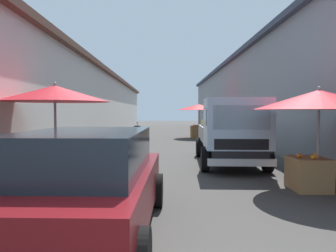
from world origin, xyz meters
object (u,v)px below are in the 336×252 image
vendor_by_crates (205,129)px  delivery_truck (233,134)px  fruit_stall_far_left (317,109)px  parked_scooter (136,136)px  plastic_stool (223,148)px  fruit_stall_far_right (199,111)px  fruit_stall_mid_lane (55,110)px  hatchback_car (88,183)px

vendor_by_crates → delivery_truck: bearing=-179.3°
fruit_stall_far_left → vendor_by_crates: size_ratio=1.82×
parked_scooter → plastic_stool: size_ratio=3.89×
fruit_stall_far_right → parked_scooter: (-4.14, 3.69, -1.30)m
fruit_stall_far_right → fruit_stall_far_left: bearing=-175.7°
fruit_stall_far_right → vendor_by_crates: size_ratio=1.86×
fruit_stall_far_left → fruit_stall_mid_lane: bearing=86.0°
fruit_stall_mid_lane → plastic_stool: 6.93m
fruit_stall_mid_lane → parked_scooter: size_ratio=1.44×
fruit_stall_mid_lane → fruit_stall_far_left: 5.73m
fruit_stall_far_right → hatchback_car: 16.87m
fruit_stall_mid_lane → delivery_truck: fruit_stall_mid_lane is taller
fruit_stall_mid_lane → fruit_stall_far_left: fruit_stall_mid_lane is taller
vendor_by_crates → plastic_stool: 3.63m
delivery_truck → plastic_stool: (2.48, -0.16, -0.71)m
plastic_stool → fruit_stall_mid_lane: bearing=136.5°
fruit_stall_far_right → plastic_stool: (-8.71, -0.01, -1.42)m
fruit_stall_far_left → vendor_by_crates: 9.04m
fruit_stall_far_left → delivery_truck: size_ratio=0.55×
vendor_by_crates → parked_scooter: vendor_by_crates is taller
fruit_stall_far_right → parked_scooter: size_ratio=1.66×
hatchback_car → parked_scooter: 12.38m
fruit_stall_far_left → hatchback_car: (-2.50, 4.32, -1.02)m
fruit_stall_far_right → fruit_stall_far_left: size_ratio=1.02×
fruit_stall_mid_lane → hatchback_car: 3.37m
parked_scooter → plastic_stool: (-4.56, -3.70, -0.12)m
fruit_stall_far_right → vendor_by_crates: 5.20m
fruit_stall_far_left → plastic_stool: (5.32, 1.05, -1.43)m
fruit_stall_far_right → fruit_stall_mid_lane: bearing=161.1°
parked_scooter → delivery_truck: bearing=-153.3°
vendor_by_crates → plastic_stool: size_ratio=3.47×
fruit_stall_mid_lane → delivery_truck: bearing=-61.5°
delivery_truck → vendor_by_crates: size_ratio=3.32×
delivery_truck → fruit_stall_mid_lane: bearing=118.5°
fruit_stall_mid_lane → plastic_stool: size_ratio=5.59×
fruit_stall_far_left → parked_scooter: 11.04m
fruit_stall_far_right → vendor_by_crates: fruit_stall_far_right is taller
delivery_truck → fruit_stall_far_right: bearing=-0.8°
delivery_truck → hatchback_car: bearing=149.8°
fruit_stall_mid_lane → hatchback_car: fruit_stall_mid_lane is taller
delivery_truck → parked_scooter: 7.90m
hatchback_car → fruit_stall_far_right: bearing=-11.2°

